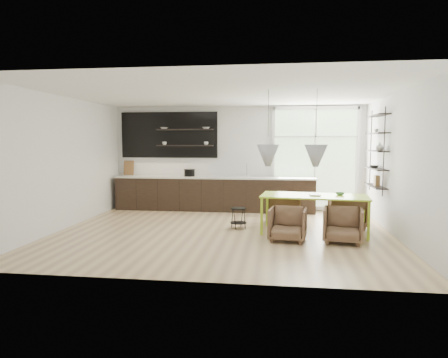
{
  "coord_description": "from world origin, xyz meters",
  "views": [
    {
      "loc": [
        1.12,
        -8.21,
        1.92
      ],
      "look_at": [
        -0.05,
        0.6,
        1.08
      ],
      "focal_mm": 32.0,
      "sensor_mm": 36.0,
      "label": 1
    }
  ],
  "objects_px": {
    "armchair_back_left": "(285,209)",
    "armchair_front_left": "(288,224)",
    "dining_table": "(314,198)",
    "armchair_back_right": "(347,211)",
    "armchair_front_right": "(343,225)",
    "wire_stool": "(238,215)"
  },
  "relations": [
    {
      "from": "dining_table",
      "to": "armchair_back_left",
      "type": "bearing_deg",
      "value": 128.32
    },
    {
      "from": "dining_table",
      "to": "wire_stool",
      "type": "bearing_deg",
      "value": 178.17
    },
    {
      "from": "dining_table",
      "to": "armchair_front_left",
      "type": "distance_m",
      "value": 1.02
    },
    {
      "from": "armchair_back_left",
      "to": "armchair_front_left",
      "type": "height_order",
      "value": "armchair_back_left"
    },
    {
      "from": "armchair_back_right",
      "to": "armchair_front_right",
      "type": "distance_m",
      "value": 1.44
    },
    {
      "from": "armchair_back_left",
      "to": "wire_stool",
      "type": "height_order",
      "value": "armchair_back_left"
    },
    {
      "from": "armchair_back_left",
      "to": "wire_stool",
      "type": "distance_m",
      "value": 1.25
    },
    {
      "from": "dining_table",
      "to": "armchair_back_right",
      "type": "height_order",
      "value": "dining_table"
    },
    {
      "from": "armchair_front_left",
      "to": "dining_table",
      "type": "bearing_deg",
      "value": 60.08
    },
    {
      "from": "armchair_back_left",
      "to": "armchair_front_right",
      "type": "height_order",
      "value": "armchair_front_right"
    },
    {
      "from": "dining_table",
      "to": "armchair_back_right",
      "type": "bearing_deg",
      "value": 45.69
    },
    {
      "from": "armchair_back_right",
      "to": "armchair_front_right",
      "type": "xyz_separation_m",
      "value": [
        -0.31,
        -1.41,
        -0.03
      ]
    },
    {
      "from": "armchair_back_right",
      "to": "wire_stool",
      "type": "distance_m",
      "value": 2.44
    },
    {
      "from": "armchair_front_left",
      "to": "wire_stool",
      "type": "height_order",
      "value": "armchair_front_left"
    },
    {
      "from": "dining_table",
      "to": "armchair_front_left",
      "type": "xyz_separation_m",
      "value": [
        -0.56,
        -0.74,
        -0.42
      ]
    },
    {
      "from": "armchair_back_left",
      "to": "armchair_front_right",
      "type": "xyz_separation_m",
      "value": [
        1.06,
        -1.68,
        0.01
      ]
    },
    {
      "from": "armchair_back_right",
      "to": "wire_stool",
      "type": "bearing_deg",
      "value": 11.7
    },
    {
      "from": "armchair_front_left",
      "to": "armchair_back_right",
      "type": "bearing_deg",
      "value": 53.25
    },
    {
      "from": "dining_table",
      "to": "armchair_front_right",
      "type": "bearing_deg",
      "value": -51.86
    },
    {
      "from": "armchair_back_right",
      "to": "armchair_front_left",
      "type": "relative_size",
      "value": 1.13
    },
    {
      "from": "armchair_back_right",
      "to": "wire_stool",
      "type": "xyz_separation_m",
      "value": [
        -2.4,
        -0.44,
        -0.07
      ]
    },
    {
      "from": "armchair_front_left",
      "to": "armchair_back_left",
      "type": "bearing_deg",
      "value": 98.25
    }
  ]
}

